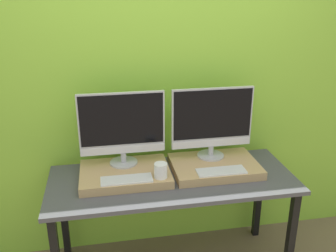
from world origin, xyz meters
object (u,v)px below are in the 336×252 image
(mug, at_px, (161,171))
(monitor_right, at_px, (212,121))
(monitor_left, at_px, (122,126))
(keyboard_right, at_px, (221,171))
(keyboard_left, at_px, (127,179))

(mug, relative_size, monitor_right, 0.17)
(monitor_left, distance_m, keyboard_right, 0.75)
(keyboard_left, relative_size, mug, 3.34)
(keyboard_left, bearing_deg, keyboard_right, 0.00)
(monitor_right, bearing_deg, monitor_left, 180.00)
(monitor_left, relative_size, monitor_right, 1.00)
(monitor_left, relative_size, mug, 5.89)
(monitor_left, relative_size, keyboard_left, 1.76)
(monitor_left, bearing_deg, keyboard_right, -21.53)
(mug, bearing_deg, keyboard_right, 0.00)
(monitor_left, distance_m, keyboard_left, 0.38)
(keyboard_left, xyz_separation_m, monitor_right, (0.65, 0.26, 0.28))
(monitor_left, height_order, monitor_right, same)
(mug, distance_m, keyboard_right, 0.42)
(keyboard_right, bearing_deg, monitor_right, 90.00)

